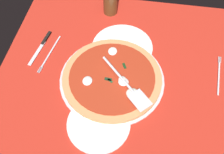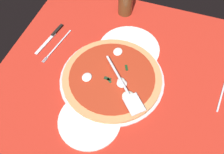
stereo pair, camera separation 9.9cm
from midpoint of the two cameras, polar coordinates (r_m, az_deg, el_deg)
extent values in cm
cube|color=red|center=(99.61, 5.32, -2.88)|extent=(102.65, 102.65, 0.80)
cube|color=white|center=(92.35, -15.25, -14.41)|extent=(7.90, 7.90, 0.10)
cube|color=silver|center=(89.21, 0.96, -15.11)|extent=(7.90, 7.90, 0.10)
cube|color=white|center=(92.02, -8.60, -11.89)|extent=(7.90, 7.90, 0.10)
cube|color=white|center=(97.34, -17.16, -8.67)|extent=(7.90, 7.90, 0.10)
cube|color=silver|center=(92.92, 17.09, -14.67)|extent=(7.90, 7.90, 0.10)
cube|color=white|center=(91.63, 7.37, -12.12)|extent=(7.90, 7.90, 0.10)
cube|color=silver|center=(93.03, -2.13, -9.24)|extent=(7.90, 7.90, 0.10)
cube|color=white|center=(97.02, -10.96, -6.30)|extent=(7.90, 7.90, 0.10)
cube|color=white|center=(103.29, -18.81, -3.53)|extent=(7.90, 7.90, 0.10)
cube|color=white|center=(97.83, 22.36, -11.50)|extent=(7.90, 7.90, 0.10)
cube|color=silver|center=(95.30, 13.24, -9.18)|extent=(7.90, 7.90, 0.10)
cube|color=silver|center=(95.35, 4.02, -6.57)|extent=(7.90, 7.90, 0.10)
cube|color=silver|center=(97.98, -4.86, -3.88)|extent=(7.90, 7.90, 0.10)
cube|color=white|center=(102.99, -13.02, -1.30)|extent=(7.90, 7.90, 0.10)
cube|color=white|center=(110.06, -20.26, 1.02)|extent=(7.90, 7.90, 0.10)
cube|color=white|center=(100.09, 18.53, -6.42)|extent=(7.90, 7.90, 0.10)
cube|color=silver|center=(98.88, 9.74, -4.00)|extent=(7.90, 7.90, 0.10)
cube|color=white|center=(100.19, 1.01, -1.49)|extent=(7.90, 7.90, 0.10)
cube|color=silver|center=(103.90, -7.27, 0.93)|extent=(7.90, 7.90, 0.10)
cube|color=white|center=(109.78, -14.83, 3.13)|extent=(7.90, 7.90, 0.10)
cube|color=silver|center=(105.84, 23.23, -3.88)|extent=(7.90, 7.90, 0.10)
cube|color=silver|center=(103.51, 14.98, -1.59)|extent=(7.90, 7.90, 0.10)
cube|color=white|center=(103.56, 6.56, 0.79)|extent=(7.90, 7.90, 0.10)
cube|color=white|center=(105.98, -1.67, 3.09)|extent=(7.90, 7.90, 0.10)
cube|color=silver|center=(110.63, -9.41, 5.19)|extent=(7.90, 7.90, 0.10)
cube|color=white|center=(117.24, -16.43, 7.01)|extent=(7.90, 7.90, 0.10)
cube|color=white|center=(109.08, 19.71, 0.60)|extent=(7.90, 7.90, 0.10)
cube|color=white|center=(107.98, 11.71, 2.89)|extent=(7.90, 7.90, 0.10)
cube|color=silver|center=(109.17, 3.67, 5.12)|extent=(7.90, 7.90, 0.10)
cube|color=white|center=(112.59, -4.08, 7.16)|extent=(7.90, 7.90, 0.10)
cube|color=silver|center=(118.04, -11.31, 8.93)|extent=(7.90, 7.90, 0.10)
cube|color=silver|center=(115.47, 23.96, 2.57)|extent=(7.90, 7.90, 0.10)
cube|color=silver|center=(113.34, 16.42, 4.79)|extent=(7.90, 7.90, 0.10)
cube|color=silver|center=(113.38, 8.70, 6.97)|extent=(7.90, 7.90, 0.10)
cube|color=silver|center=(115.60, 1.05, 8.99)|extent=(7.90, 7.90, 0.10)
cube|color=silver|center=(119.88, -6.25, 10.75)|extent=(7.90, 7.90, 0.10)
cube|color=silver|center=(126.00, -13.01, 12.21)|extent=(7.90, 7.90, 0.10)
cube|color=silver|center=(119.50, 20.71, 6.48)|extent=(7.90, 7.90, 0.10)
cube|color=silver|center=(118.49, 13.36, 8.63)|extent=(7.90, 7.90, 0.10)
cube|color=white|center=(119.58, 5.94, 10.64)|extent=(7.90, 7.90, 0.10)
cube|color=white|center=(122.71, -1.32, 12.41)|extent=(7.90, 7.90, 0.10)
cube|color=silver|center=(127.73, -8.20, 13.89)|extent=(7.90, 7.90, 0.10)
cube|color=white|center=(126.35, 24.57, 7.97)|extent=(7.90, 7.90, 0.10)
cube|color=white|center=(124.40, 17.64, 10.10)|extent=(7.90, 7.90, 0.10)
cube|color=white|center=(124.44, 10.52, 12.11)|extent=(7.90, 7.90, 0.10)
cube|color=silver|center=(126.46, 3.40, 13.91)|extent=(7.90, 7.90, 0.10)
cube|color=white|center=(130.39, -3.48, 15.43)|extent=(7.90, 7.90, 0.10)
cube|color=white|center=(130.99, 21.55, 11.37)|extent=(7.90, 7.90, 0.10)
cube|color=silver|center=(130.07, 14.77, 13.39)|extent=(7.90, 7.90, 0.10)
cube|color=white|center=(131.07, 7.88, 15.23)|extent=(7.90, 7.90, 0.10)
cylinder|color=silver|center=(100.66, 2.82, -0.66)|extent=(41.01, 41.01, 0.85)
cylinder|color=silver|center=(91.91, -1.91, -9.92)|extent=(22.44, 22.44, 1.00)
cylinder|color=white|center=(110.52, 6.40, 6.10)|extent=(25.99, 25.99, 1.00)
cylinder|color=tan|center=(99.75, 2.85, -0.31)|extent=(38.84, 38.84, 1.35)
cylinder|color=#AC2F18|center=(99.06, 2.87, -0.05)|extent=(33.54, 33.54, 0.30)
ellipsoid|color=white|center=(98.04, -2.75, -0.24)|extent=(4.23, 3.74, 1.01)
ellipsoid|color=white|center=(93.94, 6.73, -4.51)|extent=(4.46, 4.81, 1.32)
ellipsoid|color=white|center=(96.48, 5.11, -1.79)|extent=(3.76, 3.99, 1.20)
ellipsoid|color=white|center=(105.92, 4.00, 5.48)|extent=(4.34, 3.65, 0.83)
ellipsoid|color=white|center=(97.10, 4.97, -1.10)|extent=(2.99, 2.94, 1.38)
ellipsoid|color=white|center=(94.03, 7.00, -4.66)|extent=(3.38, 3.47, 1.01)
cube|color=#1B351E|center=(98.01, 1.89, -0.59)|extent=(1.40, 2.92, 0.30)
cube|color=#163A19|center=(101.50, 6.03, 1.87)|extent=(2.86, 2.03, 0.30)
cube|color=#244F2A|center=(97.83, 2.36, -0.77)|extent=(1.90, 2.26, 0.30)
cube|color=silver|center=(91.66, 8.03, -6.22)|extent=(9.61, 9.54, 0.30)
cylinder|color=silver|center=(97.16, 4.18, 0.31)|extent=(14.71, 14.11, 1.00)
cube|color=silver|center=(107.05, 25.72, -3.72)|extent=(16.06, 2.36, 0.25)
cube|color=white|center=(114.53, -10.25, 7.57)|extent=(22.06, 14.79, 0.60)
cube|color=silver|center=(113.01, -9.19, 7.26)|extent=(17.54, 3.46, 0.25)
cube|color=silver|center=(108.43, -12.39, 3.67)|extent=(3.00, 0.70, 0.25)
cube|color=silver|center=(108.22, -12.21, 3.59)|extent=(3.00, 0.70, 0.25)
cube|color=silver|center=(108.01, -12.02, 3.50)|extent=(3.00, 0.70, 0.25)
cube|color=black|center=(118.25, -9.75, 10.11)|extent=(7.90, 2.45, 0.80)
cube|color=silver|center=(114.07, -12.19, 7.16)|extent=(13.71, 3.59, 0.25)
cylinder|color=brown|center=(122.67, 5.40, 16.01)|extent=(6.59, 6.59, 12.29)
camera|label=1|loc=(0.05, -87.13, 4.22)|focal=41.09mm
camera|label=2|loc=(0.05, 92.87, -4.22)|focal=41.09mm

